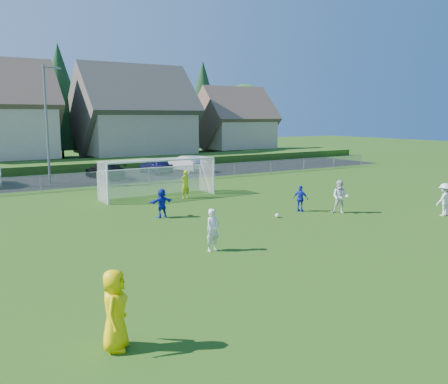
{
  "coord_description": "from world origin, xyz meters",
  "views": [
    {
      "loc": [
        -12.69,
        -11.86,
        5.2
      ],
      "look_at": [
        0.0,
        8.0,
        1.4
      ],
      "focal_mm": 38.0,
      "sensor_mm": 36.0,
      "label": 1
    }
  ],
  "objects_px": {
    "car_e": "(156,166)",
    "car_d": "(105,170)",
    "player_white_a": "(213,230)",
    "player_blue_a": "(301,199)",
    "soccer_ball": "(277,215)",
    "car_f": "(187,164)",
    "player_blue_b": "(162,203)",
    "player_white_c": "(444,199)",
    "player_white_b": "(340,197)",
    "goalkeeper": "(185,184)",
    "referee": "(115,310)",
    "soccer_goal": "(157,172)"
  },
  "relations": [
    {
      "from": "soccer_goal",
      "to": "car_e",
      "type": "bearing_deg",
      "value": 66.0
    },
    {
      "from": "player_white_c",
      "to": "soccer_goal",
      "type": "xyz_separation_m",
      "value": [
        -10.23,
        13.53,
        0.77
      ]
    },
    {
      "from": "referee",
      "to": "player_blue_a",
      "type": "bearing_deg",
      "value": -23.26
    },
    {
      "from": "player_blue_a",
      "to": "soccer_goal",
      "type": "xyz_separation_m",
      "value": [
        -4.61,
        8.64,
        0.91
      ]
    },
    {
      "from": "player_white_b",
      "to": "car_d",
      "type": "xyz_separation_m",
      "value": [
        -5.9,
        20.95,
        -0.21
      ]
    },
    {
      "from": "player_white_a",
      "to": "goalkeeper",
      "type": "distance_m",
      "value": 12.08
    },
    {
      "from": "player_white_c",
      "to": "player_blue_a",
      "type": "relative_size",
      "value": 1.2
    },
    {
      "from": "goalkeeper",
      "to": "car_d",
      "type": "distance_m",
      "value": 12.33
    },
    {
      "from": "car_d",
      "to": "car_f",
      "type": "distance_m",
      "value": 8.16
    },
    {
      "from": "player_white_c",
      "to": "player_blue_a",
      "type": "distance_m",
      "value": 7.45
    },
    {
      "from": "soccer_ball",
      "to": "referee",
      "type": "bearing_deg",
      "value": -142.93
    },
    {
      "from": "player_blue_b",
      "to": "car_f",
      "type": "height_order",
      "value": "player_blue_b"
    },
    {
      "from": "player_white_c",
      "to": "car_e",
      "type": "height_order",
      "value": "player_white_c"
    },
    {
      "from": "player_white_c",
      "to": "soccer_goal",
      "type": "relative_size",
      "value": 0.23
    },
    {
      "from": "player_white_b",
      "to": "player_blue_b",
      "type": "distance_m",
      "value": 9.52
    },
    {
      "from": "player_white_b",
      "to": "goalkeeper",
      "type": "relative_size",
      "value": 1.0
    },
    {
      "from": "player_blue_a",
      "to": "player_white_a",
      "type": "bearing_deg",
      "value": 90.75
    },
    {
      "from": "car_d",
      "to": "car_e",
      "type": "relative_size",
      "value": 1.15
    },
    {
      "from": "player_blue_a",
      "to": "car_d",
      "type": "relative_size",
      "value": 0.3
    },
    {
      "from": "car_d",
      "to": "player_blue_b",
      "type": "bearing_deg",
      "value": 75.37
    },
    {
      "from": "player_white_c",
      "to": "goalkeeper",
      "type": "height_order",
      "value": "goalkeeper"
    },
    {
      "from": "car_f",
      "to": "soccer_goal",
      "type": "relative_size",
      "value": 0.62
    },
    {
      "from": "player_white_b",
      "to": "player_blue_a",
      "type": "relative_size",
      "value": 1.25
    },
    {
      "from": "player_blue_b",
      "to": "car_f",
      "type": "relative_size",
      "value": 0.33
    },
    {
      "from": "soccer_goal",
      "to": "referee",
      "type": "bearing_deg",
      "value": -117.23
    },
    {
      "from": "soccer_ball",
      "to": "goalkeeper",
      "type": "bearing_deg",
      "value": 99.3
    },
    {
      "from": "referee",
      "to": "car_e",
      "type": "height_order",
      "value": "referee"
    },
    {
      "from": "soccer_ball",
      "to": "car_f",
      "type": "xyz_separation_m",
      "value": [
        5.77,
        20.61,
        0.64
      ]
    },
    {
      "from": "soccer_goal",
      "to": "player_blue_b",
      "type": "bearing_deg",
      "value": -112.57
    },
    {
      "from": "player_white_c",
      "to": "player_white_b",
      "type": "bearing_deg",
      "value": -37.0
    },
    {
      "from": "player_white_a",
      "to": "player_blue_a",
      "type": "xyz_separation_m",
      "value": [
        8.04,
        3.98,
        -0.12
      ]
    },
    {
      "from": "player_white_b",
      "to": "goalkeeper",
      "type": "bearing_deg",
      "value": 174.91
    },
    {
      "from": "referee",
      "to": "car_f",
      "type": "relative_size",
      "value": 0.41
    },
    {
      "from": "referee",
      "to": "car_d",
      "type": "bearing_deg",
      "value": 14.17
    },
    {
      "from": "player_blue_b",
      "to": "car_f",
      "type": "bearing_deg",
      "value": -128.49
    },
    {
      "from": "car_e",
      "to": "car_d",
      "type": "bearing_deg",
      "value": 3.6
    },
    {
      "from": "car_e",
      "to": "soccer_goal",
      "type": "bearing_deg",
      "value": 60.61
    },
    {
      "from": "goalkeeper",
      "to": "player_blue_a",
      "type": "bearing_deg",
      "value": 103.45
    },
    {
      "from": "car_f",
      "to": "goalkeeper",
      "type": "bearing_deg",
      "value": 56.54
    },
    {
      "from": "soccer_ball",
      "to": "soccer_goal",
      "type": "xyz_separation_m",
      "value": [
        -2.52,
        9.22,
        1.52
      ]
    },
    {
      "from": "soccer_ball",
      "to": "player_blue_b",
      "type": "xyz_separation_m",
      "value": [
        -4.99,
        3.27,
        0.65
      ]
    },
    {
      "from": "player_white_a",
      "to": "car_e",
      "type": "height_order",
      "value": "player_white_a"
    },
    {
      "from": "soccer_ball",
      "to": "car_d",
      "type": "xyz_separation_m",
      "value": [
        -2.36,
        20.01,
        0.58
      ]
    },
    {
      "from": "player_blue_a",
      "to": "car_f",
      "type": "bearing_deg",
      "value": -36.03
    },
    {
      "from": "soccer_ball",
      "to": "player_white_b",
      "type": "bearing_deg",
      "value": -14.94
    },
    {
      "from": "soccer_ball",
      "to": "referee",
      "type": "height_order",
      "value": "referee"
    },
    {
      "from": "player_white_a",
      "to": "car_d",
      "type": "relative_size",
      "value": 0.35
    },
    {
      "from": "referee",
      "to": "player_white_c",
      "type": "height_order",
      "value": "referee"
    },
    {
      "from": "player_white_b",
      "to": "player_white_c",
      "type": "relative_size",
      "value": 1.04
    },
    {
      "from": "player_blue_a",
      "to": "goalkeeper",
      "type": "bearing_deg",
      "value": -0.48
    }
  ]
}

